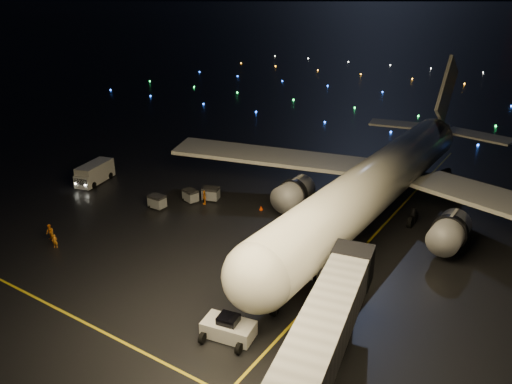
# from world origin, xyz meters

# --- Properties ---
(lane_centre) EXTENTS (0.25, 80.00, 0.02)m
(lane_centre) POSITION_xyz_m (12.00, 15.00, 0.01)
(lane_centre) COLOR gold
(lane_centre) RESTS_ON ground
(lane_cross) EXTENTS (60.00, 0.25, 0.02)m
(lane_cross) POSITION_xyz_m (-5.00, -10.00, 0.01)
(lane_cross) COLOR gold
(lane_cross) RESTS_ON ground
(airliner) EXTENTS (60.35, 57.45, 16.78)m
(airliner) POSITION_xyz_m (10.62, 25.30, 8.39)
(airliner) COLOR silver
(airliner) RESTS_ON ground
(pushback_tug) EXTENTS (4.49, 2.87, 1.99)m
(pushback_tug) POSITION_xyz_m (8.50, -4.83, 0.99)
(pushback_tug) COLOR silver
(pushback_tug) RESTS_ON ground
(belt_loader) EXTENTS (6.74, 3.39, 3.15)m
(belt_loader) POSITION_xyz_m (8.86, 6.83, 1.58)
(belt_loader) COLOR silver
(belt_loader) RESTS_ON ground
(service_truck) EXTENTS (4.33, 8.13, 2.86)m
(service_truck) POSITION_xyz_m (-28.02, 12.85, 1.43)
(service_truck) COLOR silver
(service_truck) RESTS_ON ground
(crew_a) EXTENTS (0.68, 0.64, 1.55)m
(crew_a) POSITION_xyz_m (-16.03, -2.94, 0.78)
(crew_a) COLOR orange
(crew_a) RESTS_ON ground
(crew_b) EXTENTS (1.04, 0.87, 1.95)m
(crew_b) POSITION_xyz_m (-17.90, -2.16, 0.98)
(crew_b) COLOR orange
(crew_b) RESTS_ON ground
(crew_c) EXTENTS (1.14, 1.12, 1.93)m
(crew_c) POSITION_xyz_m (-9.77, 15.07, 0.97)
(crew_c) COLOR orange
(crew_c) RESTS_ON ground
(safety_cone_0) EXTENTS (0.50, 0.50, 0.45)m
(safety_cone_0) POSITION_xyz_m (1.05, 20.29, 0.22)
(safety_cone_0) COLOR #EB3903
(safety_cone_0) RESTS_ON ground
(safety_cone_1) EXTENTS (0.50, 0.50, 0.47)m
(safety_cone_1) POSITION_xyz_m (1.88, 25.40, 0.24)
(safety_cone_1) COLOR #EB3903
(safety_cone_1) RESTS_ON ground
(safety_cone_2) EXTENTS (0.63, 0.63, 0.56)m
(safety_cone_2) POSITION_xyz_m (-2.62, 17.55, 0.28)
(safety_cone_2) COLOR #EB3903
(safety_cone_2) RESTS_ON ground
(safety_cone_3) EXTENTS (0.49, 0.49, 0.50)m
(safety_cone_3) POSITION_xyz_m (-17.90, 32.42, 0.25)
(safety_cone_3) COLOR #EB3903
(safety_cone_3) RESTS_ON ground
(taxiway_lights) EXTENTS (164.00, 92.00, 0.36)m
(taxiway_lights) POSITION_xyz_m (0.00, 106.00, 0.18)
(taxiway_lights) COLOR black
(taxiway_lights) RESTS_ON ground
(baggage_cart_0) EXTENTS (2.47, 2.06, 1.80)m
(baggage_cart_0) POSITION_xyz_m (-9.86, 16.55, 0.90)
(baggage_cart_0) COLOR gray
(baggage_cart_0) RESTS_ON ground
(baggage_cart_1) EXTENTS (2.27, 1.88, 1.67)m
(baggage_cart_1) POSITION_xyz_m (-11.82, 14.72, 0.83)
(baggage_cart_1) COLOR gray
(baggage_cart_1) RESTS_ON ground
(baggage_cart_2) EXTENTS (2.07, 1.46, 1.75)m
(baggage_cart_2) POSITION_xyz_m (-14.04, 10.79, 0.87)
(baggage_cart_2) COLOR gray
(baggage_cart_2) RESTS_ON ground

